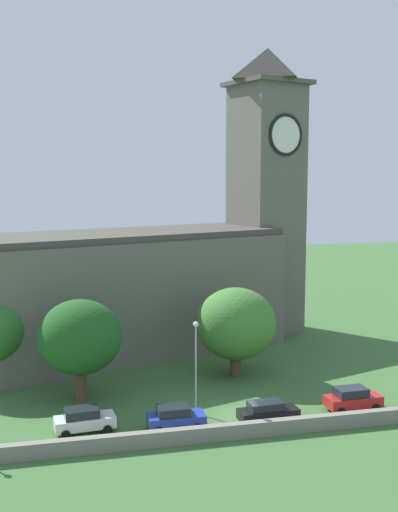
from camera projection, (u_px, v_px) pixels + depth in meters
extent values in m
plane|color=#3D6633|center=(198.00, 362.00, 64.12)|extent=(200.00, 200.00, 0.00)
cube|color=#666056|center=(129.00, 295.00, 67.57)|extent=(34.85, 21.35, 12.20)
cube|color=#47433C|center=(128.00, 235.00, 66.75)|extent=(34.56, 20.45, 0.70)
cube|color=#666056|center=(266.00, 211.00, 75.93)|extent=(8.71, 8.71, 29.17)
cube|color=#4F4B43|center=(267.00, 84.00, 74.05)|extent=(10.11, 10.11, 0.50)
pyramid|color=#38352F|center=(268.00, 65.00, 73.78)|extent=(9.15, 9.15, 3.80)
cylinder|color=white|center=(286.00, 135.00, 71.85)|extent=(4.24, 1.49, 4.42)
torus|color=black|center=(286.00, 135.00, 71.85)|extent=(4.71, 1.87, 4.82)
cylinder|color=white|center=(290.00, 137.00, 76.65)|extent=(1.49, 4.24, 4.42)
torus|color=black|center=(290.00, 137.00, 76.65)|extent=(1.87, 4.71, 4.82)
cube|color=gray|center=(258.00, 429.00, 45.86)|extent=(56.13, 0.70, 1.11)
cube|color=silver|center=(85.00, 422.00, 46.64)|extent=(4.56, 2.20, 0.82)
cube|color=#1E232B|center=(82.00, 413.00, 46.48)|extent=(2.60, 1.82, 0.65)
cylinder|color=black|center=(103.00, 420.00, 48.02)|extent=(0.68, 0.38, 0.65)
cylinder|color=black|center=(107.00, 429.00, 46.30)|extent=(0.68, 0.38, 0.65)
cylinder|color=black|center=(63.00, 425.00, 47.08)|extent=(0.68, 0.38, 0.65)
cylinder|color=black|center=(66.00, 435.00, 45.36)|extent=(0.68, 0.38, 0.65)
cube|color=#233D9E|center=(176.00, 419.00, 47.15)|extent=(4.29, 1.95, 0.80)
cube|color=#1E232B|center=(173.00, 410.00, 47.01)|extent=(2.41, 1.70, 0.64)
cylinder|color=black|center=(192.00, 418.00, 48.44)|extent=(0.65, 0.35, 0.64)
cylinder|color=black|center=(198.00, 428.00, 46.60)|extent=(0.65, 0.35, 0.64)
cylinder|color=black|center=(155.00, 421.00, 47.80)|extent=(0.65, 0.35, 0.64)
cylinder|color=black|center=(159.00, 431.00, 45.96)|extent=(0.65, 0.35, 0.64)
cube|color=black|center=(268.00, 414.00, 48.45)|extent=(4.71, 1.89, 0.74)
cube|color=#1E232B|center=(266.00, 405.00, 48.30)|extent=(2.66, 1.60, 0.59)
cylinder|color=black|center=(283.00, 412.00, 49.74)|extent=(0.61, 0.33, 0.60)
cylinder|color=black|center=(292.00, 420.00, 48.11)|extent=(0.61, 0.33, 0.60)
cylinder|color=black|center=(245.00, 416.00, 48.89)|extent=(0.61, 0.33, 0.60)
cylinder|color=black|center=(253.00, 425.00, 47.26)|extent=(0.61, 0.33, 0.60)
cube|color=red|center=(353.00, 401.00, 50.92)|extent=(4.56, 2.00, 0.86)
cube|color=#1E232B|center=(351.00, 392.00, 50.76)|extent=(2.58, 1.71, 0.68)
cylinder|color=black|center=(364.00, 400.00, 52.26)|extent=(0.70, 0.36, 0.68)
cylinder|color=black|center=(376.00, 408.00, 50.50)|extent=(0.70, 0.36, 0.68)
cylinder|color=black|center=(330.00, 404.00, 51.44)|extent=(0.70, 0.36, 0.68)
cylinder|color=black|center=(341.00, 412.00, 49.69)|extent=(0.70, 0.36, 0.68)
cylinder|color=#9EA0A5|center=(196.00, 371.00, 49.81)|extent=(0.14, 0.14, 7.02)
sphere|color=#F4EFCC|center=(196.00, 324.00, 49.34)|extent=(0.44, 0.44, 0.44)
cylinder|color=brown|center=(236.00, 364.00, 59.74)|extent=(1.05, 1.05, 2.19)
ellipsoid|color=#427A33|center=(236.00, 323.00, 59.25)|extent=(7.50, 7.50, 6.75)
cylinder|color=brown|center=(81.00, 384.00, 53.01)|extent=(0.97, 0.97, 2.85)
ellipsoid|color=#1E511E|center=(80.00, 337.00, 52.51)|extent=(6.96, 6.96, 6.26)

